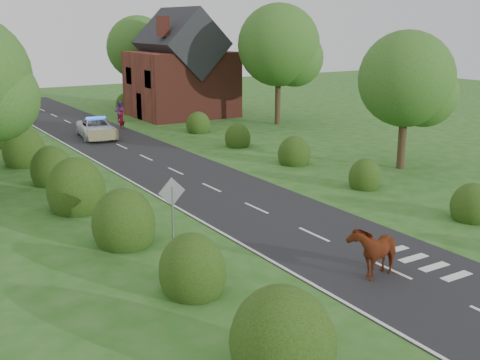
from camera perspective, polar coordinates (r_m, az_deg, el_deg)
ground at (r=23.33m, az=7.03°, el=-5.19°), size 120.00×120.00×0.00m
road at (r=35.73m, az=-8.26°, el=1.81°), size 6.00×70.00×0.02m
road_markings at (r=33.26m, az=-9.32°, el=0.82°), size 4.96×70.00×0.01m
hedgerow_left at (r=30.43m, az=-16.98°, el=0.47°), size 2.75×50.41×3.00m
hedgerow_right at (r=35.62m, az=3.98°, el=2.78°), size 2.10×45.78×2.10m
tree_right_a at (r=34.13m, az=15.90°, el=8.86°), size 5.33×5.20×7.56m
tree_right_b at (r=48.01m, az=4.08°, el=12.34°), size 6.56×6.40×9.40m
tree_right_c at (r=59.56m, az=-9.31°, el=12.07°), size 6.15×6.00×8.58m
road_sign at (r=21.86m, az=-6.45°, el=-1.99°), size 1.06×0.08×2.53m
house at (r=52.63m, az=-5.60°, el=10.17°), size 8.00×7.40×9.17m
cow at (r=19.91m, az=12.54°, el=-6.81°), size 2.21×1.50×1.43m
police_van at (r=43.64m, az=-13.46°, el=4.78°), size 2.89×5.14×1.49m
pedestrian_red at (r=46.89m, az=-11.19°, el=5.70°), size 0.67×0.59×1.55m
pedestrian_purple at (r=49.98m, az=-11.34°, el=6.35°), size 1.07×1.04×1.74m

